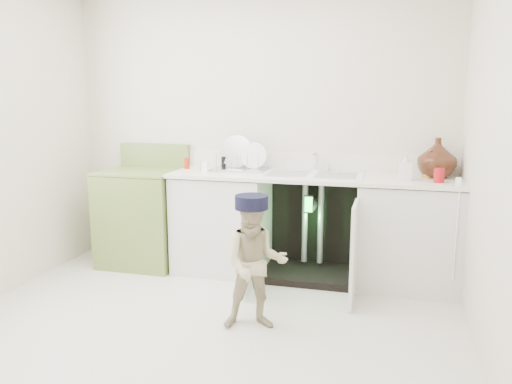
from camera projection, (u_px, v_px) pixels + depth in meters
The scene contains 5 objects.
ground at pixel (202, 329), 3.38m from camera, with size 3.50×3.50×0.00m, color beige.
room_shell at pixel (197, 145), 3.14m from camera, with size 6.00×5.50×1.26m.
counter_run at pixel (315, 224), 4.29m from camera, with size 2.44×1.02×1.22m.
avocado_stove at pixel (144, 215), 4.67m from camera, with size 0.71×0.65×1.10m.
repair_worker at pixel (255, 262), 3.33m from camera, with size 0.53×0.96×0.92m.
Camera 1 is at (1.17, -2.94, 1.55)m, focal length 35.00 mm.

